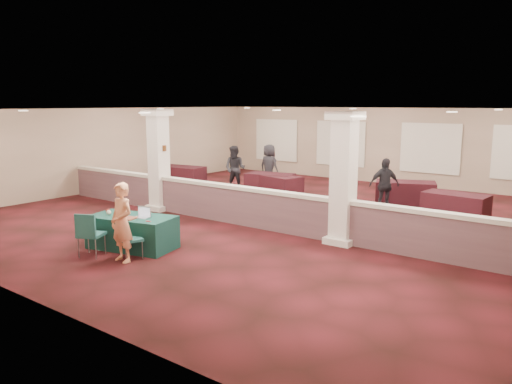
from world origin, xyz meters
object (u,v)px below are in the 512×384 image
Objects in this scene: far_table_front_right at (455,206)px; attendee_a at (235,169)px; far_table_back_left at (270,183)px; far_table_front_center at (278,185)px; attendee_b at (346,183)px; attendee_c at (384,185)px; attendee_d at (269,166)px; conf_chair_side at (89,231)px; far_table_back_right at (405,193)px; woman at (122,223)px; far_table_back_center at (281,185)px; conf_chair_main at (127,236)px; near_table at (132,232)px; far_table_front_left at (182,176)px.

attendee_a is at bearing -177.37° from far_table_front_right.
far_table_front_center is at bearing -21.80° from far_table_back_left.
attendee_b is at bearing -11.70° from far_table_front_center.
attendee_c is 5.61m from attendee_d.
far_table_back_left is at bearing 8.27° from attendee_a.
attendee_a is (-2.80, 8.53, 0.29)m from conf_chair_side.
far_table_back_left is 0.93× the size of far_table_back_right.
woman is 8.57m from attendee_c.
far_table_back_right reaches higher than far_table_back_center.
far_table_back_left is at bearing -146.24° from attendee_b.
conf_chair_side is 9.10m from attendee_c.
attendee_c reaches higher than far_table_front_center.
woman is (0.83, 0.26, 0.27)m from conf_chair_side.
conf_chair_side reaches higher than far_table_front_center.
woman is 9.78m from far_table_front_right.
conf_chair_main is at bearing 109.97° from attendee_d.
near_table is at bearing -81.06° from far_table_front_center.
conf_chair_side is 10.55m from far_table_back_right.
far_table_front_center is 0.97× the size of far_table_front_right.
far_table_back_left is at bearing 74.25° from conf_chair_side.
far_table_back_center is 1.92m from attendee_a.
attendee_a is 1.48m from attendee_d.
near_table is 2.26× the size of conf_chair_main.
attendee_b is at bearing -19.60° from attendee_a.
far_table_front_center is at bearing -4.30° from attendee_a.
far_table_back_left reaches higher than far_table_back_center.
attendee_c reaches higher than far_table_back_center.
far_table_front_left is 1.15× the size of attendee_b.
far_table_front_center is 1.52m from attendee_d.
attendee_d is (-5.44, 1.38, 0.04)m from attendee_c.
far_table_front_center is 1.00× the size of attendee_d.
attendee_d is (-4.22, 1.59, 0.05)m from attendee_b.
near_table reaches higher than far_table_back_left.
far_table_back_left is 1.07× the size of attendee_c.
far_table_front_center is at bearing -144.80° from attendee_b.
far_table_back_right is (-1.93, 1.07, 0.02)m from far_table_front_right.
conf_chair_main is 0.50× the size of attendee_a.
attendee_d is at bearing 127.72° from far_table_back_left.
far_table_back_center is (-1.83, 8.68, -0.19)m from conf_chair_main.
attendee_d is (3.43, 1.51, 0.49)m from far_table_front_left.
attendee_d reaches higher than attendee_a.
conf_chair_main is 8.87m from attendee_a.
far_table_front_center is (-1.83, 8.48, -0.16)m from conf_chair_main.
attendee_d reaches higher than conf_chair_side.
conf_chair_side is 0.57× the size of attendee_d.
attendee_a is (-3.63, 8.26, 0.02)m from woman.
far_table_back_right is 6.44m from attendee_a.
conf_chair_side is (-0.78, -0.42, 0.07)m from conf_chair_main.
attendee_d is at bearing -153.77° from attendee_b.
attendee_d is (-2.90, 9.42, 0.36)m from conf_chair_main.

